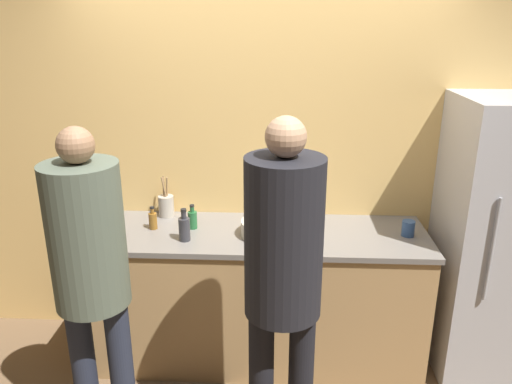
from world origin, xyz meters
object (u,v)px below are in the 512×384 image
person_left (90,263)px  bottle_green (193,219)px  fruit_bowl (270,228)px  refrigerator (506,240)px  bottle_amber (153,220)px  bottle_dark (184,228)px  utensil_crock (166,205)px  cup_blue (408,228)px  person_center (283,268)px

person_left → bottle_green: (0.38, 0.79, -0.08)m
fruit_bowl → bottle_green: (-0.51, 0.08, 0.01)m
refrigerator → bottle_amber: size_ratio=11.76×
bottle_dark → person_left: bearing=-121.2°
person_left → utensil_crock: size_ratio=6.15×
cup_blue → bottle_dark: bearing=-174.3°
bottle_green → fruit_bowl: bearing=-9.3°
bottle_dark → bottle_amber: bottle_dark is taller
refrigerator → person_center: size_ratio=0.98×
utensil_crock → bottle_green: (0.22, -0.20, -0.02)m
refrigerator → person_center: person_center is taller
cup_blue → bottle_amber: bearing=179.0°
refrigerator → utensil_crock: 2.24m
bottle_dark → cup_blue: 1.41m
refrigerator → person_center: bearing=-149.1°
bottle_dark → bottle_green: (0.02, 0.19, -0.02)m
fruit_bowl → bottle_dark: (-0.53, -0.11, 0.03)m
utensil_crock → bottle_green: size_ratio=1.76×
person_left → bottle_green: 0.88m
bottle_amber → cup_blue: bottle_amber is taller
bottle_green → bottle_amber: bottle_green is taller
person_center → bottle_amber: person_center is taller
refrigerator → bottle_amber: 2.27m
bottle_green → cup_blue: size_ratio=1.64×
cup_blue → refrigerator: bearing=1.7°
fruit_bowl → person_left: bearing=-141.6°
person_left → bottle_green: size_ratio=10.84×
refrigerator → person_left: bearing=-162.4°
refrigerator → cup_blue: size_ratio=18.16×
refrigerator → fruit_bowl: (-1.49, -0.05, 0.08)m
utensil_crock → bottle_green: utensil_crock is taller
bottle_amber → cup_blue: 1.64m
utensil_crock → fruit_bowl: bearing=-21.3°
fruit_bowl → bottle_amber: bottle_amber is taller
bottle_green → utensil_crock: bearing=137.4°
bottle_green → cup_blue: (1.38, -0.05, -0.01)m
bottle_dark → bottle_green: bottle_dark is taller
refrigerator → cup_blue: bearing=-178.3°
fruit_bowl → cup_blue: bearing=2.2°
person_left → bottle_dark: 0.71m
person_center → refrigerator: bearing=30.9°
person_left → bottle_dark: size_ratio=8.51×
bottle_dark → bottle_green: 0.19m
bottle_amber → bottle_green: bearing=4.9°
person_center → fruit_bowl: bearing=95.6°
refrigerator → bottle_green: 2.01m
bottle_dark → cup_blue: bearing=5.7°
person_center → utensil_crock: bearing=126.8°
refrigerator → person_center: 1.66m
utensil_crock → bottle_green: bearing=-42.6°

